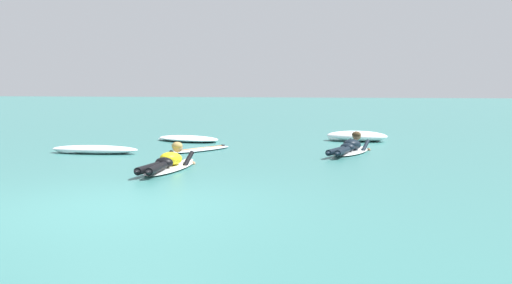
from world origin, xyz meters
The scene contains 7 objects.
ground_plane centered at (0.00, 10.00, 0.00)m, with size 120.00×120.00×0.00m, color #387A75.
surfer_near centered at (-0.59, 3.43, 0.13)m, with size 0.60×2.63×0.55m.
surfer_far centered at (2.67, 6.89, 0.14)m, with size 1.04×2.49×0.54m.
drifting_surfboard centered at (-0.95, 6.83, 0.03)m, with size 1.35×1.99×0.16m.
whitewater_front centered at (-3.24, 5.72, 0.09)m, with size 2.15×0.69×0.19m.
whitewater_mid_left centered at (2.71, 10.12, 0.14)m, with size 1.87×1.19×0.30m.
whitewater_mid_right centered at (-2.03, 9.13, 0.07)m, with size 2.27×1.76×0.16m.
Camera 1 is at (3.33, -7.41, 1.61)m, focal length 42.41 mm.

